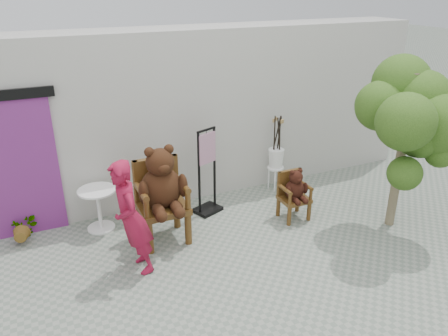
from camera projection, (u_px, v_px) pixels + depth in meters
name	position (u px, v px, depth m)	size (l,w,h in m)	color
ground_plane	(272.00, 275.00, 6.00)	(60.00, 60.00, 0.00)	gray
back_wall	(191.00, 112.00, 8.00)	(9.00, 1.00, 3.00)	#B7B4AB
doorway	(16.00, 166.00, 6.56)	(1.40, 0.11, 2.33)	#71256F
chair_big	(161.00, 188.00, 6.51)	(0.74, 0.82, 1.55)	#43290E
chair_small	(294.00, 190.00, 7.26)	(0.47, 0.48, 0.90)	#43290E
person	(131.00, 218.00, 5.78)	(0.60, 0.40, 1.66)	maroon
cafe_table	(98.00, 204.00, 6.96)	(0.60, 0.60, 0.70)	white
display_stand	(207.00, 181.00, 7.43)	(0.55, 0.49, 1.51)	black
stool_bucket	(276.00, 158.00, 8.24)	(0.32, 0.32, 1.45)	white
tree	(413.00, 113.00, 6.41)	(1.56, 1.60, 2.73)	brown
potted_plant	(23.00, 229.00, 6.72)	(0.38, 0.33, 0.42)	#203E10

